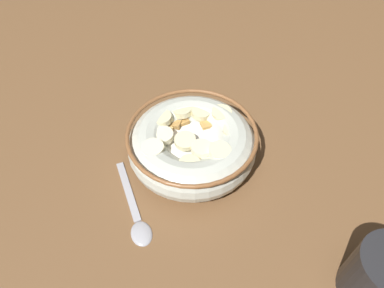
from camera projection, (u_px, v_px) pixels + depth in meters
The scene contains 3 objects.
ground_plane at pixel (192, 161), 53.15cm from camera, with size 124.36×124.36×2.00cm, color brown.
cereal_bowl at pixel (192, 144), 50.08cm from camera, with size 18.50×18.50×5.86cm.
spoon at pixel (137, 218), 45.33cm from camera, with size 8.47×12.90×0.80cm.
Camera 1 is at (5.05, -32.47, 40.86)cm, focal length 32.64 mm.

